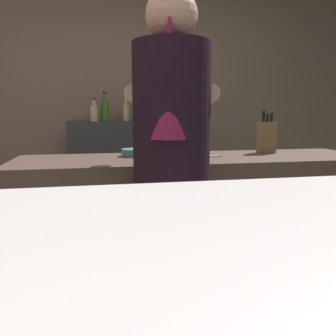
{
  "coord_description": "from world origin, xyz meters",
  "views": [
    {
      "loc": [
        -0.22,
        -1.33,
        1.15
      ],
      "look_at": [
        -0.1,
        -0.75,
        1.06
      ],
      "focal_mm": 36.06,
      "sensor_mm": 36.0,
      "label": 1
    }
  ],
  "objects_px": {
    "knife_block": "(267,137)",
    "chefs_knife": "(204,157)",
    "bottle_soy": "(147,113)",
    "mixing_bowl": "(135,152)",
    "bottle_hot_sauce": "(126,112)",
    "bottle_vinegar": "(94,112)",
    "bartender": "(171,156)",
    "bottle_olive_oil": "(105,110)"
  },
  "relations": [
    {
      "from": "mixing_bowl",
      "to": "bottle_vinegar",
      "type": "bearing_deg",
      "value": 101.98
    },
    {
      "from": "mixing_bowl",
      "to": "bartender",
      "type": "bearing_deg",
      "value": -79.56
    },
    {
      "from": "bottle_hot_sauce",
      "to": "bottle_soy",
      "type": "height_order",
      "value": "bottle_hot_sauce"
    },
    {
      "from": "knife_block",
      "to": "bottle_olive_oil",
      "type": "relative_size",
      "value": 1.01
    },
    {
      "from": "knife_block",
      "to": "bottle_hot_sauce",
      "type": "xyz_separation_m",
      "value": [
        -0.81,
        1.29,
        0.17
      ]
    },
    {
      "from": "bartender",
      "to": "bottle_hot_sauce",
      "type": "xyz_separation_m",
      "value": [
        -0.05,
        1.85,
        0.21
      ]
    },
    {
      "from": "bartender",
      "to": "bottle_soy",
      "type": "relative_size",
      "value": 8.01
    },
    {
      "from": "chefs_knife",
      "to": "bottle_olive_oil",
      "type": "distance_m",
      "value": 1.53
    },
    {
      "from": "knife_block",
      "to": "chefs_knife",
      "type": "bearing_deg",
      "value": -161.0
    },
    {
      "from": "bartender",
      "to": "mixing_bowl",
      "type": "relative_size",
      "value": 10.36
    },
    {
      "from": "mixing_bowl",
      "to": "bottle_hot_sauce",
      "type": "height_order",
      "value": "bottle_hot_sauce"
    },
    {
      "from": "chefs_knife",
      "to": "bottle_soy",
      "type": "height_order",
      "value": "bottle_soy"
    },
    {
      "from": "bottle_hot_sauce",
      "to": "mixing_bowl",
      "type": "bearing_deg",
      "value": -92.21
    },
    {
      "from": "bartender",
      "to": "bottle_hot_sauce",
      "type": "bearing_deg",
      "value": 17.88
    },
    {
      "from": "mixing_bowl",
      "to": "chefs_knife",
      "type": "height_order",
      "value": "mixing_bowl"
    },
    {
      "from": "knife_block",
      "to": "chefs_knife",
      "type": "height_order",
      "value": "knife_block"
    },
    {
      "from": "bottle_hot_sauce",
      "to": "bottle_soy",
      "type": "relative_size",
      "value": 1.11
    },
    {
      "from": "bottle_soy",
      "to": "bottle_olive_oil",
      "type": "relative_size",
      "value": 0.77
    },
    {
      "from": "bottle_soy",
      "to": "mixing_bowl",
      "type": "bearing_deg",
      "value": -101.32
    },
    {
      "from": "bottle_olive_oil",
      "to": "chefs_knife",
      "type": "bearing_deg",
      "value": -69.13
    },
    {
      "from": "bartender",
      "to": "mixing_bowl",
      "type": "height_order",
      "value": "bartender"
    },
    {
      "from": "bartender",
      "to": "chefs_knife",
      "type": "height_order",
      "value": "bartender"
    },
    {
      "from": "bottle_vinegar",
      "to": "knife_block",
      "type": "bearing_deg",
      "value": -46.46
    },
    {
      "from": "bottle_vinegar",
      "to": "bottle_hot_sauce",
      "type": "distance_m",
      "value": 0.32
    },
    {
      "from": "knife_block",
      "to": "bottle_vinegar",
      "type": "relative_size",
      "value": 1.31
    },
    {
      "from": "bartender",
      "to": "bottle_olive_oil",
      "type": "xyz_separation_m",
      "value": [
        -0.25,
        1.81,
        0.23
      ]
    },
    {
      "from": "knife_block",
      "to": "bottle_hot_sauce",
      "type": "height_order",
      "value": "bottle_hot_sauce"
    },
    {
      "from": "bottle_olive_oil",
      "to": "knife_block",
      "type": "bearing_deg",
      "value": -51.02
    },
    {
      "from": "bottle_hot_sauce",
      "to": "bottle_olive_oil",
      "type": "height_order",
      "value": "bottle_olive_oil"
    },
    {
      "from": "chefs_knife",
      "to": "bottle_hot_sauce",
      "type": "xyz_separation_m",
      "value": [
        -0.34,
        1.45,
        0.27
      ]
    },
    {
      "from": "bottle_soy",
      "to": "bartender",
      "type": "bearing_deg",
      "value": -94.7
    },
    {
      "from": "mixing_bowl",
      "to": "bottle_soy",
      "type": "xyz_separation_m",
      "value": [
        0.25,
        1.27,
        0.24
      ]
    },
    {
      "from": "knife_block",
      "to": "mixing_bowl",
      "type": "bearing_deg",
      "value": -179.72
    },
    {
      "from": "bartender",
      "to": "chefs_knife",
      "type": "xyz_separation_m",
      "value": [
        0.28,
        0.41,
        -0.06
      ]
    },
    {
      "from": "knife_block",
      "to": "bottle_soy",
      "type": "xyz_separation_m",
      "value": [
        -0.6,
        1.27,
        0.16
      ]
    },
    {
      "from": "knife_block",
      "to": "bottle_olive_oil",
      "type": "distance_m",
      "value": 1.61
    },
    {
      "from": "bartender",
      "to": "bottle_vinegar",
      "type": "relative_size",
      "value": 8.05
    },
    {
      "from": "bartender",
      "to": "bottle_olive_oil",
      "type": "height_order",
      "value": "bartender"
    },
    {
      "from": "mixing_bowl",
      "to": "bottle_soy",
      "type": "relative_size",
      "value": 0.77
    },
    {
      "from": "chefs_knife",
      "to": "bottle_vinegar",
      "type": "relative_size",
      "value": 1.16
    },
    {
      "from": "knife_block",
      "to": "bottle_soy",
      "type": "height_order",
      "value": "bottle_soy"
    },
    {
      "from": "bartender",
      "to": "bottle_vinegar",
      "type": "distance_m",
      "value": 1.78
    }
  ]
}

